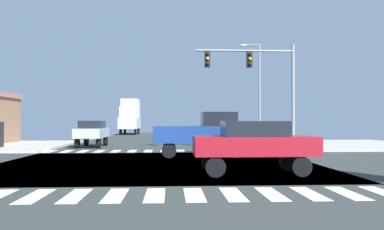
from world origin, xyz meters
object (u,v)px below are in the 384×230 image
sedan_farside_1 (92,131)px  box_truck_leading_1 (130,116)px  traffic_signal_mast (256,72)px  sedan_crossing_2 (254,143)px  pickup_queued_2 (205,132)px  street_lamp (257,84)px

sedan_farside_1 → box_truck_leading_1: bearing=-90.0°
traffic_signal_mast → sedan_farside_1: 12.35m
sedan_crossing_2 → pickup_queued_2: pickup_queued_2 is taller
street_lamp → pickup_queued_2: 13.83m
box_truck_leading_1 → sedan_farside_1: bearing=90.0°
sedan_crossing_2 → box_truck_leading_1: bearing=11.8°
traffic_signal_mast → sedan_crossing_2: size_ratio=1.56×
traffic_signal_mast → box_truck_leading_1: 32.60m
street_lamp → box_truck_leading_1: size_ratio=1.16×
pickup_queued_2 → street_lamp: bearing=156.0°
sedan_crossing_2 → pickup_queued_2: bearing=9.2°
sedan_crossing_2 → box_truck_leading_1: box_truck_leading_1 is taller
sedan_farside_1 → box_truck_leading_1: (-0.00, 26.47, 1.45)m
traffic_signal_mast → pickup_queued_2: size_ratio=1.31×
sedan_farside_1 → pickup_queued_2: bearing=133.4°
street_lamp → pickup_queued_2: (-5.43, -12.17, -3.70)m
street_lamp → sedan_farside_1: street_lamp is taller
street_lamp → box_truck_leading_1: street_lamp is taller
sedan_farside_1 → pickup_queued_2: size_ratio=0.84×
street_lamp → sedan_farside_1: size_ratio=1.95×
pickup_queued_2 → box_truck_leading_1: 35.19m
traffic_signal_mast → pickup_queued_2: bearing=-133.1°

